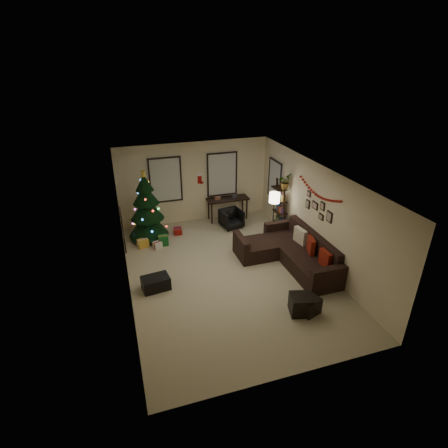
{
  "coord_description": "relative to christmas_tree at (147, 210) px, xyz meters",
  "views": [
    {
      "loc": [
        -2.51,
        -7.55,
        5.3
      ],
      "look_at": [
        0.1,
        0.6,
        1.15
      ],
      "focal_mm": 28.83,
      "sensor_mm": 36.0,
      "label": 1
    }
  ],
  "objects": [
    {
      "name": "desk",
      "position": [
        2.77,
        0.58,
        -0.25
      ],
      "size": [
        1.42,
        0.51,
        0.77
      ],
      "color": "black",
      "rests_on": "floor"
    },
    {
      "name": "potted_plant",
      "position": [
        4.0,
        -1.08,
        0.93
      ],
      "size": [
        0.68,
        0.69,
        0.58
      ],
      "primitive_type": "imported",
      "rotation": [
        0.0,
        0.0,
        0.9
      ],
      "color": "#4C4C4C",
      "rests_on": "bookshelf"
    },
    {
      "name": "bookshelf",
      "position": [
        4.0,
        -0.94,
        -0.07
      ],
      "size": [
        0.3,
        0.52,
        1.78
      ],
      "color": "black",
      "rests_on": "floor"
    },
    {
      "name": "ceiling",
      "position": [
        1.7,
        -2.64,
        1.77
      ],
      "size": [
        7.0,
        7.0,
        0.0
      ],
      "primitive_type": "plane",
      "rotation": [
        3.14,
        0.0,
        0.0
      ],
      "color": "white",
      "rests_on": "floor"
    },
    {
      "name": "ottoman_far",
      "position": [
        2.94,
        -4.67,
        -0.74
      ],
      "size": [
        0.52,
        0.52,
        0.39
      ],
      "primitive_type": "cube",
      "rotation": [
        0.0,
        0.0,
        0.32
      ],
      "color": "black",
      "rests_on": "floor"
    },
    {
      "name": "sofa",
      "position": [
        3.52,
        -2.62,
        -0.64
      ],
      "size": [
        1.98,
        2.87,
        0.89
      ],
      "color": "black",
      "rests_on": "floor"
    },
    {
      "name": "gallery",
      "position": [
        4.18,
        -2.71,
        0.64
      ],
      "size": [
        0.03,
        1.25,
        0.54
      ],
      "color": "black",
      "rests_on": "wall_right"
    },
    {
      "name": "window_back_left",
      "position": [
        0.75,
        0.83,
        0.62
      ],
      "size": [
        1.05,
        0.06,
        1.5
      ],
      "color": "#728CB2",
      "rests_on": "wall_back"
    },
    {
      "name": "stocking_left",
      "position": [
        1.56,
        0.97,
        0.56
      ],
      "size": [
        0.2,
        0.05,
        0.36
      ],
      "color": "#990F0C",
      "rests_on": "wall_back"
    },
    {
      "name": "ottoman_near",
      "position": [
        2.75,
        -4.62,
        -0.71
      ],
      "size": [
        0.56,
        0.56,
        0.44
      ],
      "primitive_type": "cube",
      "rotation": [
        0.0,
        0.0,
        -0.26
      ],
      "color": "black",
      "rests_on": "floor"
    },
    {
      "name": "floor",
      "position": [
        1.7,
        -2.64,
        -0.93
      ],
      "size": [
        7.0,
        7.0,
        0.0
      ],
      "primitive_type": "plane",
      "color": "tan",
      "rests_on": "ground"
    },
    {
      "name": "storage_bin",
      "position": [
        -0.19,
        -2.75,
        -0.77
      ],
      "size": [
        0.71,
        0.52,
        0.33
      ],
      "primitive_type": "cube",
      "rotation": [
        0.0,
        0.0,
        0.13
      ],
      "color": "black",
      "rests_on": "floor"
    },
    {
      "name": "pillow_red_a",
      "position": [
        3.91,
        -3.68,
        -0.29
      ],
      "size": [
        0.11,
        0.42,
        0.42
      ],
      "primitive_type": "cube",
      "rotation": [
        0.0,
        0.0,
        -0.0
      ],
      "color": "maroon",
      "rests_on": "sofa"
    },
    {
      "name": "pillow_cream",
      "position": [
        3.91,
        -2.42,
        -0.3
      ],
      "size": [
        0.2,
        0.48,
        0.46
      ],
      "primitive_type": "cube",
      "rotation": [
        0.0,
        0.0,
        0.14
      ],
      "color": "beige",
      "rests_on": "sofa"
    },
    {
      "name": "floor_lamp",
      "position": [
        3.65,
        -1.19,
        0.32
      ],
      "size": [
        0.32,
        0.32,
        1.5
      ],
      "rotation": [
        0.0,
        0.0,
        -0.07
      ],
      "color": "black",
      "rests_on": "floor"
    },
    {
      "name": "art_map",
      "position": [
        -0.78,
        -1.79,
        0.59
      ],
      "size": [
        0.04,
        0.6,
        0.5
      ],
      "color": "black",
      "rests_on": "wall_left"
    },
    {
      "name": "wall_right",
      "position": [
        4.2,
        -2.64,
        0.42
      ],
      "size": [
        0.0,
        7.0,
        7.0
      ],
      "primitive_type": "plane",
      "rotation": [
        1.57,
        0.0,
        -1.57
      ],
      "color": "beige",
      "rests_on": "floor"
    },
    {
      "name": "wall_left",
      "position": [
        -0.8,
        -2.64,
        0.42
      ],
      "size": [
        0.0,
        7.0,
        7.0
      ],
      "primitive_type": "plane",
      "rotation": [
        1.57,
        0.0,
        1.57
      ],
      "color": "beige",
      "rests_on": "floor"
    },
    {
      "name": "window_right_wall",
      "position": [
        4.17,
        -0.09,
        0.57
      ],
      "size": [
        0.06,
        0.9,
        1.3
      ],
      "color": "#728CB2",
      "rests_on": "wall_right"
    },
    {
      "name": "stocking_right",
      "position": [
        1.89,
        0.88,
        0.54
      ],
      "size": [
        0.2,
        0.05,
        0.36
      ],
      "color": "#990F0C",
      "rests_on": "wall_back"
    },
    {
      "name": "pillow_red_b",
      "position": [
        3.91,
        -2.99,
        -0.29
      ],
      "size": [
        0.24,
        0.46,
        0.44
      ],
      "primitive_type": "cube",
      "rotation": [
        0.0,
        0.0,
        -0.3
      ],
      "color": "maroon",
      "rests_on": "sofa"
    },
    {
      "name": "presents",
      "position": [
        0.12,
        -0.38,
        -0.8
      ],
      "size": [
        1.5,
        1.01,
        0.3
      ],
      "rotation": [
        0.0,
        0.0,
        0.32
      ],
      "color": "maroon",
      "rests_on": "floor"
    },
    {
      "name": "art_abstract",
      "position": [
        -0.78,
        -2.91,
        0.58
      ],
      "size": [
        0.04,
        0.45,
        0.35
      ],
      "color": "black",
      "rests_on": "wall_left"
    },
    {
      "name": "wall_front",
      "position": [
        1.7,
        -6.14,
        0.42
      ],
      "size": [
        5.0,
        0.0,
        5.0
      ],
      "primitive_type": "plane",
      "rotation": [
        -1.57,
        0.0,
        0.0
      ],
      "color": "beige",
      "rests_on": "floor"
    },
    {
      "name": "christmas_tree",
      "position": [
        0.0,
        0.0,
        0.0
      ],
      "size": [
        1.21,
        1.21,
        2.25
      ],
      "rotation": [
        0.0,
        0.0,
        -0.41
      ],
      "color": "black",
      "rests_on": "floor"
    },
    {
      "name": "garland",
      "position": [
        4.15,
        -2.67,
        1.09
      ],
      "size": [
        0.08,
        1.9,
        0.3
      ],
      "primitive_type": null,
      "color": "#A5140C",
      "rests_on": "wall_right"
    },
    {
      "name": "wall_back",
      "position": [
        1.7,
        0.86,
        0.42
      ],
      "size": [
        5.0,
        0.0,
        5.0
      ],
      "primitive_type": "plane",
      "rotation": [
        1.57,
        0.0,
        0.0
      ],
      "color": "beige",
      "rests_on": "floor"
    },
    {
      "name": "desk_chair",
      "position": [
        2.68,
        -0.07,
        -0.62
      ],
      "size": [
        0.69,
        0.66,
        0.62
      ],
      "primitive_type": "imported",
      "rotation": [
        0.0,
        0.0,
        0.17
      ],
      "color": "black",
      "rests_on": "floor"
    },
    {
      "name": "window_back_right",
      "position": [
        2.65,
        0.83,
        0.62
      ],
      "size": [
        1.05,
        0.06,
        1.5
      ],
      "color": "#728CB2",
      "rests_on": "wall_back"
    }
  ]
}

